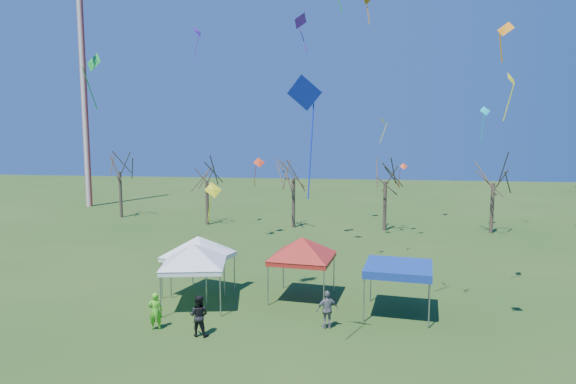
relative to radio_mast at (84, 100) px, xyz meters
name	(u,v)px	position (x,y,z in m)	size (l,w,h in m)	color
ground	(280,329)	(28.00, -34.00, -12.50)	(140.00, 140.00, 0.00)	#244A17
radio_mast	(84,100)	(0.00, 0.00, 0.00)	(0.70, 0.70, 25.00)	silver
tree_0	(119,155)	(7.15, -6.62, -6.01)	(3.83, 3.83, 8.44)	#3D2D21
tree_1	(206,165)	(17.23, -9.35, -6.71)	(3.42, 3.42, 7.54)	#3D2D21
tree_2	(293,160)	(25.63, -9.62, -6.21)	(3.71, 3.71, 8.18)	#3D2D21
tree_3	(386,164)	(34.03, -9.96, -6.42)	(3.59, 3.59, 7.91)	#3D2D21
tree_4	(494,165)	(43.36, -10.00, -6.44)	(3.58, 3.58, 7.89)	#3D2D21
tent_white_west	(198,240)	(22.75, -29.67, -9.38)	(4.19, 4.19, 3.86)	gray
tent_white_mid	(193,248)	(23.12, -31.67, -9.35)	(4.35, 4.35, 3.90)	gray
tent_red	(302,241)	(28.56, -29.65, -9.28)	(4.48, 4.48, 3.99)	gray
tent_blue	(399,269)	(33.57, -31.32, -10.15)	(3.65, 3.65, 2.55)	gray
person_dark	(199,316)	(24.48, -35.24, -11.56)	(0.92, 0.72, 1.89)	black
person_grey	(327,310)	(30.17, -33.61, -11.60)	(1.06, 0.44, 1.80)	slate
person_green	(155,311)	(22.24, -34.78, -11.62)	(0.64, 0.42, 1.75)	#4FCD20
kite_13	(259,163)	(23.22, -14.03, -6.14)	(1.20, 1.03, 2.53)	red
kite_11	(300,21)	(27.12, -17.84, 4.63)	(1.48, 1.61, 2.94)	#5D18AA
kite_17	(512,80)	(39.32, -28.25, -0.73)	(0.88, 0.96, 2.56)	yellow
kite_12	(485,111)	(42.55, -9.30, -1.78)	(1.15, 0.92, 3.11)	#0DCACA
kite_25	(505,30)	(36.94, -35.58, 0.55)	(0.82, 0.80, 1.55)	orange
kite_5	(305,94)	(29.46, -37.45, -1.92)	(1.55, 1.05, 4.63)	#1226C2
kite_14	(93,63)	(16.80, -29.22, 0.41)	(1.32, 1.10, 3.15)	#17952D
kite_19	(383,121)	(33.53, -13.65, -2.64)	(0.65, 0.89, 2.19)	yellow
kite_22	(403,168)	(35.44, -11.43, -6.63)	(0.75, 0.74, 2.32)	red
kite_18	(367,0)	(31.85, -24.36, 4.44)	(0.67, 0.65, 1.87)	orange
kite_1	(213,190)	(23.75, -30.00, -6.53)	(1.16, 1.08, 2.20)	yellow
kite_2	(198,32)	(18.00, -13.66, 4.80)	(0.88, 1.23, 2.75)	#5D1AB9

